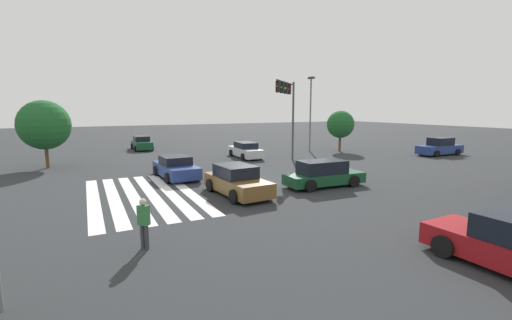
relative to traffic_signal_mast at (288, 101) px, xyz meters
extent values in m
plane|color=#2B2D30|center=(5.94, -5.94, -5.19)|extent=(155.61, 155.61, 0.00)
cube|color=silver|center=(5.94, -15.09, -5.18)|extent=(10.59, 0.60, 0.01)
cube|color=silver|center=(5.94, -14.14, -5.18)|extent=(10.59, 0.60, 0.01)
cube|color=silver|center=(5.94, -13.19, -5.18)|extent=(10.59, 0.60, 0.01)
cube|color=silver|center=(5.94, -12.24, -5.18)|extent=(10.59, 0.60, 0.01)
cube|color=silver|center=(5.94, -11.29, -5.18)|extent=(10.59, 0.60, 0.01)
cube|color=silver|center=(5.94, -10.34, -5.18)|extent=(10.59, 0.60, 0.01)
cylinder|color=#47474C|center=(-1.49, 1.49, -1.75)|extent=(0.18, 0.18, 6.88)
cylinder|color=#47474C|center=(0.52, -0.52, 1.44)|extent=(4.12, 4.12, 0.12)
cube|color=black|center=(-0.28, 0.28, 0.97)|extent=(0.40, 0.40, 0.84)
sphere|color=red|center=(-0.17, 0.17, 0.97)|extent=(0.16, 0.16, 0.16)
cube|color=black|center=(0.59, -0.59, 0.97)|extent=(0.40, 0.40, 0.84)
sphere|color=gold|center=(0.70, -0.70, 0.97)|extent=(0.16, 0.16, 0.16)
cube|color=black|center=(1.47, -1.47, 0.97)|extent=(0.40, 0.40, 0.84)
sphere|color=green|center=(1.58, -1.58, 0.97)|extent=(0.16, 0.16, 0.16)
cube|color=black|center=(2.34, -2.34, 0.97)|extent=(0.40, 0.40, 0.84)
sphere|color=red|center=(2.45, -2.45, 0.97)|extent=(0.16, 0.16, 0.16)
cube|color=brown|center=(8.15, -8.15, -4.62)|extent=(4.78, 2.22, 0.75)
cube|color=black|center=(7.93, -8.17, -3.92)|extent=(2.38, 1.85, 0.64)
cylinder|color=black|center=(9.52, -7.08, -4.83)|extent=(0.72, 0.27, 0.71)
cylinder|color=black|center=(9.66, -9.00, -4.83)|extent=(0.72, 0.27, 0.71)
cylinder|color=black|center=(6.64, -7.30, -4.83)|extent=(0.72, 0.27, 0.71)
cylinder|color=black|center=(6.78, -9.22, -4.83)|extent=(0.72, 0.27, 0.71)
cube|color=maroon|center=(19.48, -4.58, -4.65)|extent=(4.58, 1.97, 0.69)
cylinder|color=black|center=(18.11, -5.56, -4.84)|extent=(0.71, 0.24, 0.70)
cylinder|color=black|center=(18.05, -3.70, -4.84)|extent=(0.71, 0.24, 0.70)
cube|color=navy|center=(2.69, 15.95, -4.61)|extent=(1.87, 4.89, 0.80)
cube|color=black|center=(2.69, 16.03, -3.84)|extent=(1.61, 2.15, 0.75)
cylinder|color=black|center=(3.52, 14.43, -4.86)|extent=(0.24, 0.65, 0.65)
cylinder|color=black|center=(1.76, 14.48, -4.86)|extent=(0.24, 0.65, 0.65)
cylinder|color=black|center=(3.62, 17.43, -4.86)|extent=(0.24, 0.65, 0.65)
cylinder|color=black|center=(1.85, 17.48, -4.86)|extent=(0.24, 0.65, 0.65)
cube|color=#144728|center=(-15.11, -9.64, -4.62)|extent=(4.33, 1.76, 0.79)
cube|color=black|center=(-15.23, -9.64, -3.95)|extent=(2.07, 1.56, 0.56)
cylinder|color=black|center=(-13.78, -8.75, -4.88)|extent=(0.62, 0.23, 0.62)
cylinder|color=black|center=(-13.76, -10.50, -4.88)|extent=(0.62, 0.23, 0.62)
cylinder|color=black|center=(-16.46, -8.78, -4.88)|extent=(0.62, 0.23, 0.62)
cylinder|color=black|center=(-16.43, -10.53, -4.88)|extent=(0.62, 0.23, 0.62)
cube|color=#144728|center=(8.64, -2.77, -4.69)|extent=(1.87, 4.90, 0.61)
cube|color=black|center=(8.63, -2.95, -4.01)|extent=(1.61, 2.81, 0.76)
cylinder|color=black|center=(7.86, -1.24, -4.83)|extent=(0.25, 0.72, 0.71)
cylinder|color=black|center=(9.56, -1.32, -4.83)|extent=(0.25, 0.72, 0.71)
cylinder|color=black|center=(7.72, -4.23, -4.83)|extent=(0.25, 0.72, 0.71)
cylinder|color=black|center=(9.42, -4.31, -4.83)|extent=(0.25, 0.72, 0.71)
cube|color=silver|center=(-4.35, -1.90, -4.64)|extent=(4.90, 1.83, 0.74)
cube|color=black|center=(-4.24, -1.91, -4.00)|extent=(2.47, 1.58, 0.55)
cylinder|color=black|center=(-5.88, -2.71, -4.87)|extent=(0.63, 0.24, 0.63)
cylinder|color=black|center=(-5.82, -1.00, -4.87)|extent=(0.63, 0.24, 0.63)
cylinder|color=black|center=(-2.88, -2.81, -4.87)|extent=(0.63, 0.24, 0.63)
cylinder|color=black|center=(-2.82, -1.10, -4.87)|extent=(0.63, 0.24, 0.63)
cube|color=navy|center=(2.13, -9.99, -4.64)|extent=(4.81, 2.21, 0.73)
cube|color=black|center=(2.07, -9.99, -4.01)|extent=(2.13, 1.85, 0.54)
cylinder|color=black|center=(3.53, -8.91, -4.86)|extent=(0.68, 0.26, 0.66)
cylinder|color=black|center=(3.65, -10.88, -4.86)|extent=(0.68, 0.26, 0.66)
cylinder|color=black|center=(0.62, -9.09, -4.86)|extent=(0.68, 0.26, 0.66)
cylinder|color=black|center=(0.74, -11.06, -4.86)|extent=(0.68, 0.26, 0.66)
cylinder|color=#38383D|center=(13.25, -13.77, -4.77)|extent=(0.14, 0.14, 0.83)
cylinder|color=#38383D|center=(13.37, -13.66, -4.77)|extent=(0.14, 0.14, 0.83)
cube|color=#337A42|center=(13.31, -13.72, -4.03)|extent=(0.41, 0.41, 0.66)
sphere|color=beige|center=(13.31, -13.72, -3.59)|extent=(0.22, 0.22, 0.22)
cylinder|color=slate|center=(-5.47, 6.21, -1.38)|extent=(0.16, 0.16, 7.62)
cube|color=#333338|center=(-5.47, 6.21, 2.53)|extent=(0.80, 0.36, 0.20)
cylinder|color=brown|center=(-6.11, -17.98, -4.32)|extent=(0.26, 0.26, 1.73)
sphere|color=#1E5B28|center=(-6.11, -17.98, -1.86)|extent=(3.75, 3.75, 3.75)
cylinder|color=brown|center=(-4.12, 9.17, -4.36)|extent=(0.26, 0.26, 1.66)
sphere|color=#1E5B28|center=(-4.12, 9.17, -2.30)|extent=(2.89, 2.89, 2.89)
camera|label=1|loc=(24.51, -15.24, -0.60)|focal=24.00mm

